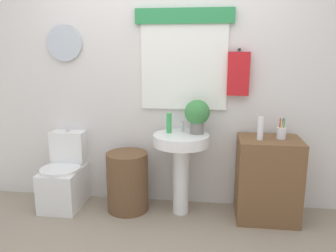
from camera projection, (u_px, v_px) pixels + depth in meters
The scene contains 10 objects.
back_wall at pixel (165, 74), 3.29m from camera, with size 4.40×0.18×2.60m.
toilet at pixel (65, 178), 3.38m from camera, with size 0.38×0.51×0.75m.
laundry_hamper at pixel (128, 182), 3.26m from camera, with size 0.40×0.40×0.58m, color brown.
pedestal_sink at pixel (181, 154), 3.14m from camera, with size 0.52×0.52×0.78m.
faucet at pixel (182, 126), 3.20m from camera, with size 0.03×0.03×0.10m, color silver.
wooden_cabinet at pixel (267, 179), 3.08m from camera, with size 0.55×0.44×0.76m, color brown.
soap_bottle at pixel (169, 123), 3.14m from camera, with size 0.05×0.05×0.19m, color green.
potted_plant at pixel (197, 114), 3.09m from camera, with size 0.23×0.23×0.32m.
lotion_bottle at pixel (260, 128), 2.95m from camera, with size 0.05×0.05×0.20m, color white.
toothbrush_cup at pixel (281, 133), 3.00m from camera, with size 0.08×0.08×0.19m.
Camera 1 is at (0.45, -2.14, 1.54)m, focal length 36.09 mm.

